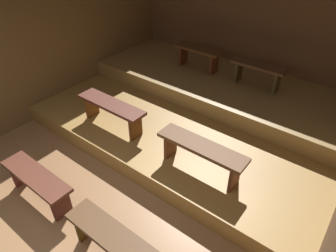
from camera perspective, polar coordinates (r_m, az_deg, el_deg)
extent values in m
cube|color=#986C45|center=(5.18, 0.35, -4.12)|extent=(5.99, 6.09, 0.08)
cube|color=brown|center=(6.60, 15.37, 17.60)|extent=(5.99, 0.06, 2.69)
cube|color=brown|center=(6.24, -19.91, 15.73)|extent=(0.06, 6.09, 2.69)
cube|color=#A2773B|center=(5.60, 5.41, 1.63)|extent=(5.19, 3.67, 0.30)
cube|color=olive|center=(6.12, 10.18, 7.65)|extent=(5.19, 1.89, 0.30)
cube|color=brown|center=(4.39, -24.19, -8.79)|extent=(1.21, 0.33, 0.05)
cube|color=#5B2C24|center=(4.89, -26.51, -8.02)|extent=(0.05, 0.26, 0.40)
cube|color=#5B2C24|center=(4.23, -19.92, -14.08)|extent=(0.05, 0.26, 0.40)
cube|color=brown|center=(3.51, -10.92, -19.91)|extent=(1.21, 0.33, 0.05)
cube|color=#523B13|center=(3.94, -15.58, -17.82)|extent=(0.05, 0.26, 0.40)
cube|color=brown|center=(4.97, -10.93, 4.10)|extent=(1.30, 0.33, 0.05)
cube|color=brown|center=(5.44, -14.48, 3.81)|extent=(0.05, 0.26, 0.40)
cube|color=brown|center=(4.77, -6.28, -0.22)|extent=(0.05, 0.26, 0.40)
cube|color=brown|center=(4.03, 6.50, -3.95)|extent=(1.30, 0.33, 0.05)
cube|color=brown|center=(4.40, 0.48, -3.54)|extent=(0.05, 0.26, 0.40)
cube|color=brown|center=(4.02, 12.74, -9.33)|extent=(0.05, 0.26, 0.40)
cube|color=brown|center=(6.27, 5.97, 14.54)|extent=(1.00, 0.33, 0.05)
cube|color=brown|center=(6.54, 2.96, 13.49)|extent=(0.05, 0.26, 0.40)
cube|color=brown|center=(6.18, 8.86, 11.70)|extent=(0.05, 0.26, 0.40)
cube|color=brown|center=(5.75, 17.17, 11.08)|extent=(1.00, 0.33, 0.05)
cube|color=#504424|center=(5.96, 13.43, 10.21)|extent=(0.05, 0.26, 0.40)
cube|color=#504424|center=(5.74, 20.24, 7.85)|extent=(0.05, 0.26, 0.40)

